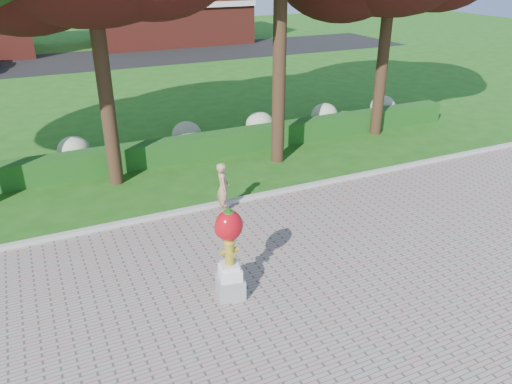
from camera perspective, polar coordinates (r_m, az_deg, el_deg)
ground at (r=11.87m, az=-0.39°, el=-7.93°), size 100.00×100.00×0.00m
walkway at (r=9.18m, az=10.80°, el=-20.13°), size 40.00×14.00×0.04m
curb at (r=14.26m, az=-5.45°, el=-1.66°), size 40.00×0.18×0.15m
lawn_hedge at (r=17.65m, az=-9.98°, el=4.62°), size 24.00×0.70×0.80m
hydrangea_row at (r=18.65m, az=-9.18°, el=6.30°), size 20.10×1.10×0.99m
street at (r=37.83m, az=-19.01°, el=14.01°), size 50.00×8.00×0.02m
building_right at (r=44.84m, az=-9.96°, el=20.63°), size 12.00×8.00×6.40m
hydrant_sculpture at (r=10.14m, az=-3.04°, el=-6.77°), size 0.65×0.65×2.05m
woman at (r=13.71m, az=-3.79°, el=0.48°), size 0.47×0.60×1.46m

